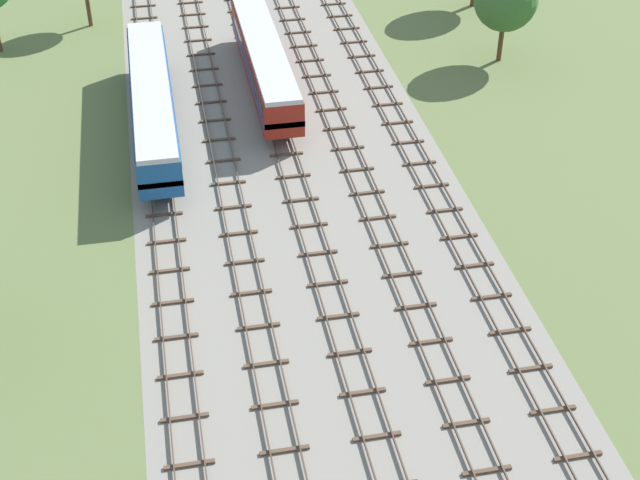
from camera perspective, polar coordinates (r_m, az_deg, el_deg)
The scene contains 9 objects.
ground_plane at distance 63.90m, azimuth -1.73°, elevation 4.16°, with size 480.00×480.00×0.00m, color #5B6B3D.
ballast_bed at distance 63.90m, azimuth -1.73°, elevation 4.16°, with size 22.05×176.00×0.01m, color gray.
track_far_left at distance 64.12m, azimuth -9.88°, elevation 3.85°, with size 2.40×126.00×0.29m.
track_left at distance 64.24m, azimuth -5.87°, elevation 4.30°, with size 2.40×126.00×0.29m.
track_centre_left at distance 64.67m, azimuth -1.88°, elevation 4.72°, with size 2.40×126.00×0.29m.
track_centre at distance 65.42m, azimuth 2.03°, elevation 5.11°, with size 2.40×126.00×0.29m.
track_centre_right at distance 66.46m, azimuth 5.85°, elevation 5.47°, with size 2.40×126.00×0.29m.
passenger_coach_far_left_near at distance 68.80m, azimuth -10.39°, elevation 8.54°, with size 2.96×22.00×3.80m.
diesel_railcar_centre_left_mid at distance 73.91m, azimuth -3.47°, elevation 11.08°, with size 2.96×20.50×3.80m.
Camera 1 is at (-8.46, 2.45, 33.84)m, focal length 51.51 mm.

